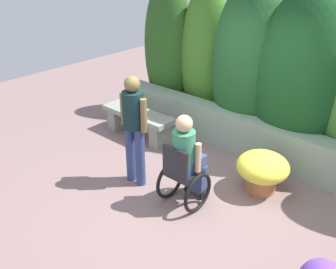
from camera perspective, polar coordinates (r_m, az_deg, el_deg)
The scene contains 7 objects.
ground_plane at distance 5.40m, azimuth 3.21°, elevation -9.46°, with size 13.47×13.47×0.00m, color #816664.
stone_retaining_wall at distance 6.39m, azimuth 12.28°, elevation -0.39°, with size 5.52×0.36×0.68m, color gray.
hedge_backdrop at distance 6.23m, azimuth 19.08°, elevation 8.12°, with size 6.25×1.22×2.79m.
stone_bench at distance 6.91m, azimuth -4.54°, elevation 2.17°, with size 1.45×0.45×0.49m.
person_in_wheelchair at distance 4.97m, azimuth 2.72°, elevation -4.38°, with size 0.53×0.66×1.33m.
person_standing_companion at distance 5.27m, azimuth -5.19°, elevation 1.58°, with size 0.49×0.30×1.65m.
flower_pot_purple_near at distance 5.52m, azimuth 14.09°, elevation -5.18°, with size 0.74×0.74×0.60m.
Camera 1 is at (2.65, -3.46, 3.20)m, focal length 40.28 mm.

